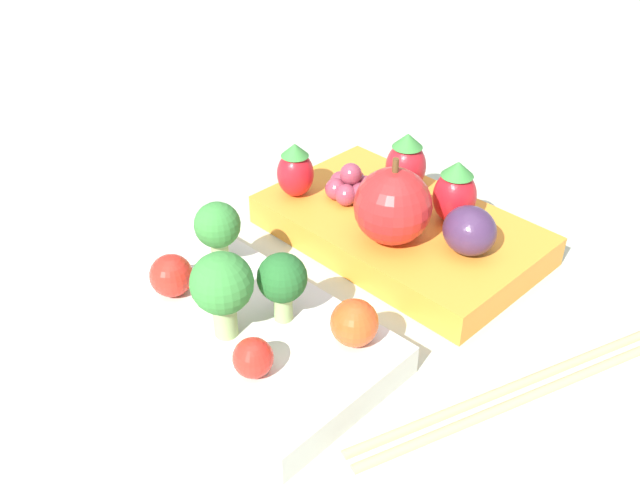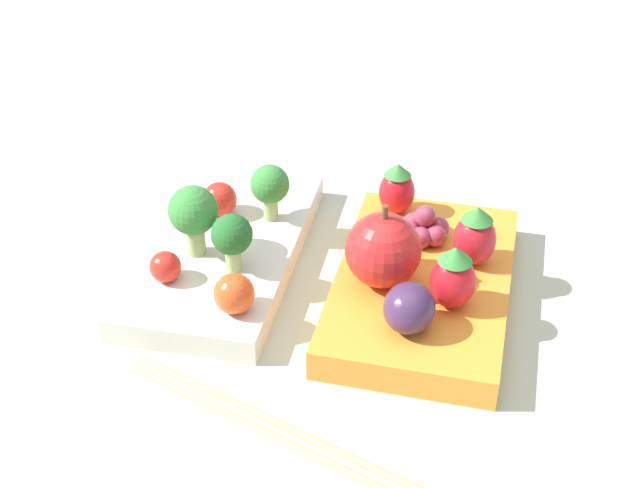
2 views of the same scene
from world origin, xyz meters
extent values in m
plane|color=#ADB7A3|center=(0.00, 0.00, 0.00)|extent=(4.00, 4.00, 0.00)
cube|color=silver|center=(0.00, 0.07, 0.01)|extent=(0.23, 0.13, 0.02)
cube|color=orange|center=(0.00, -0.08, 0.01)|extent=(0.21, 0.14, 0.02)
cylinder|color=#93B770|center=(-0.03, 0.05, 0.03)|extent=(0.01, 0.01, 0.02)
sphere|color=#236028|center=(-0.03, 0.05, 0.05)|extent=(0.03, 0.03, 0.03)
cylinder|color=#93B770|center=(-0.02, 0.09, 0.03)|extent=(0.01, 0.01, 0.02)
sphere|color=#388438|center=(-0.02, 0.09, 0.06)|extent=(0.04, 0.04, 0.04)
cylinder|color=#93B770|center=(0.04, 0.05, 0.03)|extent=(0.01, 0.01, 0.02)
sphere|color=#388438|center=(0.04, 0.05, 0.05)|extent=(0.03, 0.03, 0.03)
sphere|color=red|center=(-0.06, 0.09, 0.03)|extent=(0.02, 0.02, 0.02)
sphere|color=#DB4C1E|center=(-0.07, 0.03, 0.03)|extent=(0.03, 0.03, 0.03)
sphere|color=red|center=(0.03, 0.09, 0.03)|extent=(0.03, 0.03, 0.03)
sphere|color=red|center=(-0.02, -0.05, 0.05)|extent=(0.05, 0.05, 0.05)
cylinder|color=brown|center=(-0.02, -0.05, 0.08)|extent=(0.00, 0.00, 0.01)
ellipsoid|color=red|center=(0.07, -0.04, 0.04)|extent=(0.03, 0.03, 0.04)
cone|color=#388438|center=(0.07, -0.04, 0.06)|extent=(0.02, 0.02, 0.01)
ellipsoid|color=red|center=(-0.03, -0.10, 0.04)|extent=(0.03, 0.03, 0.04)
cone|color=#388438|center=(-0.03, -0.10, 0.06)|extent=(0.02, 0.02, 0.01)
ellipsoid|color=red|center=(0.03, -0.11, 0.04)|extent=(0.03, 0.03, 0.04)
cone|color=#388438|center=(0.03, -0.11, 0.06)|extent=(0.02, 0.02, 0.01)
ellipsoid|color=#42284C|center=(-0.06, -0.08, 0.04)|extent=(0.04, 0.03, 0.03)
sphere|color=#93384C|center=(0.05, -0.07, 0.03)|extent=(0.02, 0.02, 0.02)
sphere|color=#93384C|center=(0.05, -0.06, 0.03)|extent=(0.02, 0.02, 0.02)
sphere|color=#93384C|center=(0.04, -0.06, 0.03)|extent=(0.02, 0.02, 0.02)
sphere|color=#93384C|center=(0.03, -0.07, 0.03)|extent=(0.02, 0.02, 0.02)
sphere|color=#93384C|center=(0.04, -0.08, 0.03)|extent=(0.02, 0.02, 0.02)
sphere|color=#93384C|center=(0.05, -0.08, 0.03)|extent=(0.02, 0.02, 0.02)
sphere|color=#93384C|center=(0.04, -0.07, 0.04)|extent=(0.02, 0.02, 0.02)
cylinder|color=tan|center=(-0.14, -0.02, 0.00)|extent=(0.06, 0.21, 0.01)
cylinder|color=tan|center=(-0.15, -0.02, 0.00)|extent=(0.06, 0.21, 0.01)
camera|label=1|loc=(-0.29, 0.25, 0.30)|focal=40.00mm
camera|label=2|loc=(-0.50, -0.16, 0.40)|focal=50.00mm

